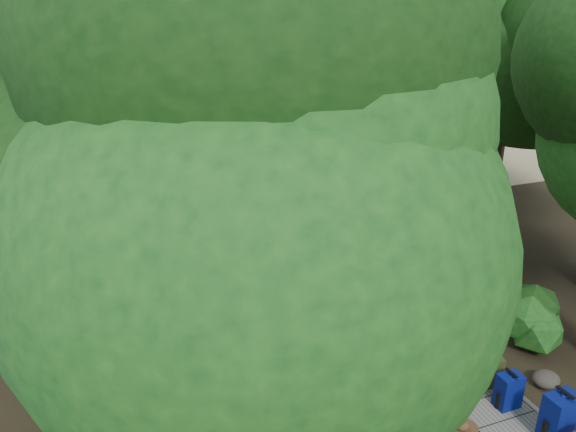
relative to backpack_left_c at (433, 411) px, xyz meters
name	(u,v)px	position (x,y,z in m)	size (l,w,h in m)	color
ground	(364,311)	(0.77, 3.36, -0.53)	(120.00, 120.00, 0.00)	#332919
sand_beach	(192,131)	(0.77, 19.36, -0.52)	(40.00, 22.00, 0.02)	tan
boardwalk	(341,285)	(0.77, 4.36, -0.47)	(2.00, 12.00, 0.12)	gray
backpack_left_c	(433,411)	(0.00, 0.00, 0.00)	(0.44, 0.32, 0.83)	navy
backpack_right_b	(560,416)	(1.56, -0.67, -0.01)	(0.45, 0.31, 0.81)	navy
backpack_right_c	(509,389)	(1.39, 0.11, -0.11)	(0.35, 0.25, 0.60)	navy
backpack_right_d	(489,369)	(1.45, 0.61, -0.13)	(0.37, 0.27, 0.56)	#363E1B
duffel_right_khaki	(476,353)	(1.58, 1.07, -0.19)	(0.45, 0.67, 0.45)	olive
duffel_right_black	(449,336)	(1.48, 1.66, -0.21)	(0.41, 0.66, 0.41)	black
suitcase_on_boardwalk	(418,381)	(0.24, 0.70, -0.08)	(0.42, 0.23, 0.66)	black
lone_suitcase_on_sand	(256,176)	(1.12, 11.21, -0.16)	(0.45, 0.26, 0.70)	black
hat_brown	(462,424)	(-0.02, -0.60, 0.30)	(0.41, 0.41, 0.12)	#51351E
hat_white	(438,385)	(-0.01, -0.05, 0.48)	(0.40, 0.40, 0.13)	silver
kayak	(131,171)	(-2.48, 13.84, -0.37)	(0.64, 2.92, 0.29)	#A8200E
sun_lounger	(288,149)	(3.25, 13.98, -0.20)	(0.63, 1.96, 0.63)	silver
tree_right_c	(498,71)	(4.35, 4.63, 3.74)	(4.93, 4.93, 8.54)	black
tree_right_e	(370,23)	(4.49, 10.45, 4.40)	(5.48, 5.48, 9.86)	black
tree_right_f	(410,15)	(7.02, 12.29, 4.50)	(5.63, 5.63, 10.06)	black
tree_left_a	(211,278)	(-3.11, -0.77, 3.04)	(4.28, 4.28, 7.14)	black
tree_left_b	(76,70)	(-3.90, 3.30, 4.30)	(5.37, 5.37, 9.66)	black
tree_left_c	(129,120)	(-3.06, 5.79, 3.05)	(4.12, 4.12, 7.16)	black
tree_back_a	(152,11)	(-0.71, 18.25, 4.52)	(5.84, 5.84, 10.11)	black
tree_back_b	(232,13)	(2.76, 19.20, 4.37)	(5.49, 5.49, 9.80)	black
tree_back_c	(306,12)	(6.08, 19.19, 4.37)	(5.45, 5.45, 9.81)	black
tree_back_d	(54,38)	(-4.33, 18.26, 3.63)	(4.99, 4.99, 8.32)	black
palm_right_a	(375,71)	(4.01, 9.13, 3.19)	(4.36, 4.36, 7.44)	#163F11
palm_right_b	(364,27)	(6.22, 14.05, 4.02)	(4.71, 4.71, 9.11)	#163F11
palm_right_c	(259,61)	(2.70, 15.52, 2.81)	(4.20, 4.20, 6.69)	#163F11
palm_left_a	(86,90)	(-3.64, 10.02, 2.99)	(4.42, 4.42, 7.04)	#163F11
rock_left_b	(265,394)	(-1.84, 1.67, -0.45)	(0.31, 0.28, 0.17)	#4C473F
rock_left_c	(265,303)	(-1.02, 4.09, -0.37)	(0.59, 0.53, 0.32)	#4C473F
rock_left_d	(218,264)	(-1.43, 6.22, -0.46)	(0.27, 0.24, 0.15)	#4C473F
rock_right_a	(546,379)	(2.41, 0.36, -0.41)	(0.44, 0.40, 0.24)	#4C473F
rock_right_b	(522,307)	(3.61, 2.22, -0.41)	(0.44, 0.40, 0.24)	#4C473F
rock_right_c	(409,258)	(2.76, 4.91, -0.45)	(0.31, 0.28, 0.17)	#4C473F
rock_right_d	(394,219)	(3.57, 6.92, -0.37)	(0.61, 0.55, 0.33)	#4C473F
shrub_left_a	(328,406)	(-1.28, 0.61, -0.01)	(1.16, 1.16, 1.05)	#154617
shrub_left_b	(250,287)	(-1.23, 4.40, -0.15)	(0.85, 0.85, 0.77)	#154617
shrub_left_c	(191,231)	(-1.76, 7.41, -0.07)	(1.04, 1.04, 0.93)	#154617
shrub_right_a	(535,320)	(3.01, 1.33, -0.03)	(1.12, 1.12, 1.01)	#154617
shrub_right_b	(416,216)	(3.52, 5.85, 0.12)	(1.46, 1.46, 1.31)	#154617
shrub_right_c	(328,193)	(2.61, 9.01, -0.21)	(0.73, 0.73, 0.65)	#154617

